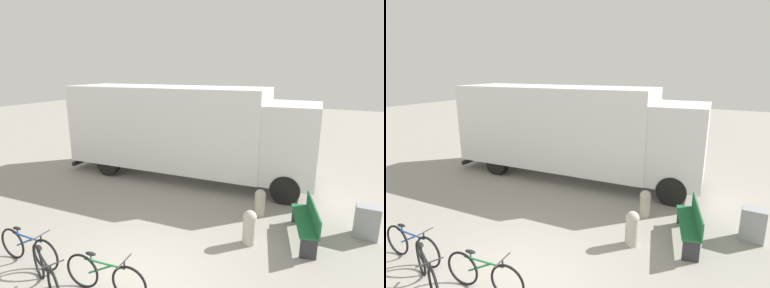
# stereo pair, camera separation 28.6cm
# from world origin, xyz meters

# --- Properties ---
(delivery_truck) EXTENTS (9.08, 2.89, 3.31)m
(delivery_truck) POSITION_xyz_m (-1.95, 6.01, 1.82)
(delivery_truck) COLOR white
(delivery_truck) RESTS_ON ground
(park_bench) EXTENTS (0.81, 1.75, 0.89)m
(park_bench) POSITION_xyz_m (2.67, 3.49, 0.50)
(park_bench) COLOR #1E6638
(park_bench) RESTS_ON ground
(bicycle_near) EXTENTS (1.66, 0.44, 0.77)m
(bicycle_near) POSITION_xyz_m (-2.27, -0.06, 0.37)
(bicycle_near) COLOR black
(bicycle_near) RESTS_ON ground
(bicycle_middle) EXTENTS (1.55, 0.71, 0.77)m
(bicycle_middle) POSITION_xyz_m (-1.27, -0.43, 0.37)
(bicycle_middle) COLOR black
(bicycle_middle) RESTS_ON ground
(bicycle_far) EXTENTS (1.65, 0.44, 0.77)m
(bicycle_far) POSITION_xyz_m (-0.28, -0.01, 0.37)
(bicycle_far) COLOR black
(bicycle_far) RESTS_ON ground
(bollard_near_bench) EXTENTS (0.31, 0.31, 0.82)m
(bollard_near_bench) POSITION_xyz_m (1.53, 2.70, 0.44)
(bollard_near_bench) COLOR #B2AD9E
(bollard_near_bench) RESTS_ON ground
(bollard_far_bench) EXTENTS (0.30, 0.30, 0.75)m
(bollard_far_bench) POSITION_xyz_m (1.39, 4.19, 0.41)
(bollard_far_bench) COLOR #B2AD9E
(bollard_far_bench) RESTS_ON ground
(utility_box) EXTENTS (0.51, 0.37, 0.79)m
(utility_box) POSITION_xyz_m (3.92, 4.22, 0.40)
(utility_box) COLOR gray
(utility_box) RESTS_ON ground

